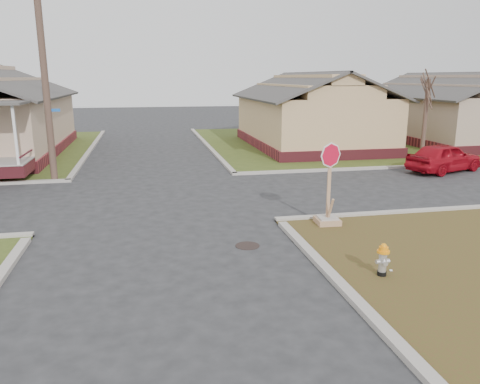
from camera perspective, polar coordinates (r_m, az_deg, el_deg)
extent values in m
plane|color=#262729|center=(12.64, -9.43, -6.42)|extent=(120.00, 120.00, 0.00)
cube|color=#3B4B1A|center=(37.53, 25.22, 5.94)|extent=(37.00, 19.00, 0.05)
cylinder|color=black|center=(12.42, 0.92, -6.56)|extent=(0.64, 0.64, 0.01)
cube|color=maroon|center=(30.45, 8.44, 6.08)|extent=(7.20, 11.20, 0.60)
cube|color=#DFB983|center=(30.28, 8.55, 9.08)|extent=(7.00, 11.00, 2.60)
cube|color=maroon|center=(35.12, 24.07, 6.05)|extent=(7.20, 11.20, 0.60)
cube|color=tan|center=(34.98, 24.33, 8.64)|extent=(7.00, 11.00, 2.60)
cylinder|color=#49352A|center=(21.12, -22.75, 13.25)|extent=(0.28, 0.28, 9.00)
cylinder|color=#49352A|center=(26.39, 21.61, 8.13)|extent=(0.22, 0.22, 4.20)
cylinder|color=black|center=(11.00, 16.89, -9.45)|extent=(0.20, 0.20, 0.09)
cylinder|color=silver|center=(10.90, 16.98, -8.19)|extent=(0.18, 0.18, 0.43)
sphere|color=silver|center=(10.83, 17.06, -7.14)|extent=(0.18, 0.18, 0.18)
cylinder|color=orange|center=(10.82, 17.08, -6.96)|extent=(0.28, 0.28, 0.06)
cylinder|color=orange|center=(10.79, 17.10, -6.63)|extent=(0.20, 0.20, 0.09)
sphere|color=orange|center=(10.77, 17.12, -6.36)|extent=(0.14, 0.14, 0.14)
cube|color=tan|center=(14.31, 10.59, -3.48)|extent=(0.68, 0.68, 0.16)
cube|color=#A69E98|center=(14.28, 10.61, -3.08)|extent=(0.55, 0.55, 0.04)
cube|color=tan|center=(14.01, 10.80, 1.14)|extent=(0.10, 0.05, 2.31)
cylinder|color=red|center=(13.81, 11.03, 4.43)|extent=(0.62, 0.27, 0.66)
cylinder|color=white|center=(13.83, 11.00, 4.44)|extent=(0.70, 0.30, 0.75)
imported|color=#A70B18|center=(23.92, 23.63, 3.88)|extent=(4.29, 2.84, 1.36)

